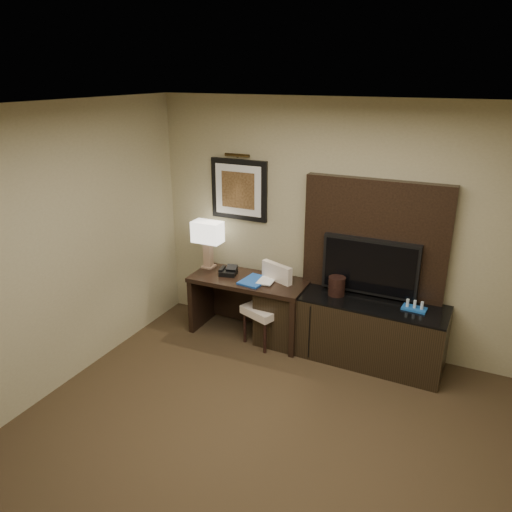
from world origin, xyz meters
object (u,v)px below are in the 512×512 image
Objects in this scene: table_lamp at (208,246)px; minibar_tray at (415,306)px; ice_bucket at (337,286)px; desk at (249,307)px; tv at (370,267)px; desk_chair at (265,309)px; desk_phone at (228,271)px; credenza at (347,327)px.

table_lamp reaches higher than minibar_tray.
table_lamp is 1.62m from ice_bucket.
tv reaches higher than desk.
table_lamp is at bearing 178.13° from ice_bucket.
tv is 0.40m from ice_bucket.
minibar_tray is (1.58, 0.14, 0.31)m from desk_chair.
table_lamp is at bearing 178.59° from minibar_tray.
desk_chair is at bearing -169.34° from ice_bucket.
ice_bucket is (1.61, -0.05, -0.19)m from table_lamp.
desk_phone is 0.94× the size of ice_bucket.
tv is 1.91m from table_lamp.
minibar_tray is at bearing -10.24° from desk_phone.
ice_bucket reaches higher than credenza.
desk_phone is at bearing -17.91° from table_lamp.
credenza is at bearing 0.76° from desk.
tv is (1.32, 0.19, 0.66)m from desk.
table_lamp is (-1.76, 0.07, 0.64)m from credenza.
minibar_tray is (1.82, 0.05, 0.38)m from desk.
desk is at bearing -177.79° from desk_chair.
desk reaches higher than credenza.
desk is at bearing -10.74° from table_lamp.
credenza is 0.71m from tv.
desk_chair reaches higher than credenza.
minibar_tray is (0.50, -0.14, -0.28)m from tv.
tv reaches higher than desk_phone.
minibar_tray is (0.81, -0.01, -0.06)m from ice_bucket.
tv reaches higher than credenza.
credenza is 2.36× the size of desk_chair.
desk_chair is 3.60× the size of minibar_tray.
tv is (0.16, 0.14, 0.67)m from credenza.
table_lamp is at bearing -177.68° from tv.
ice_bucket is at bearing -1.87° from table_lamp.
credenza is (1.16, 0.05, -0.01)m from desk.
desk_chair reaches higher than desk_phone.
minibar_tray reaches higher than desk.
desk_chair is (-0.92, -0.13, 0.08)m from credenza.
tv is at bearing 164.76° from minibar_tray.
credenza is at bearing -137.05° from tv.
desk_phone is at bearing -173.40° from tv.
ice_bucket is 0.85× the size of minibar_tray.
ice_bucket is at bearing 1.92° from desk.
table_lamp reaches higher than desk_phone.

